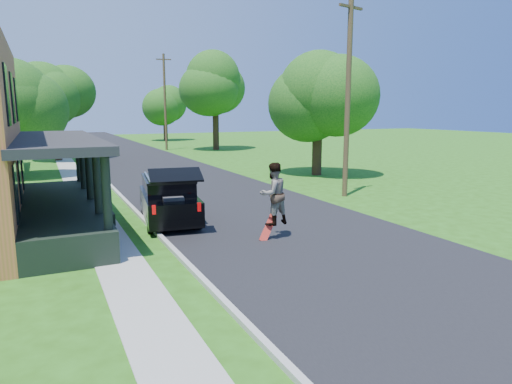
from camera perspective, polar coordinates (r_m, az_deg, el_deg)
name	(u,v)px	position (r m, az deg, el deg)	size (l,w,h in m)	color
ground	(321,248)	(13.71, 8.11, -6.94)	(140.00, 140.00, 0.00)	#265511
street	(159,170)	(32.00, -11.97, 2.74)	(8.00, 120.00, 0.02)	black
curb	(98,173)	(31.33, -19.20, 2.24)	(0.15, 120.00, 0.12)	#A6A6A1
sidewalk	(72,175)	(31.21, -22.02, 2.03)	(1.30, 120.00, 0.03)	#9E9E96
black_suv	(169,199)	(16.86, -10.84, -0.88)	(2.36, 4.86, 2.18)	black
skateboarder	(273,194)	(14.22, 2.16, -0.23)	(1.07, 0.90, 1.96)	black
skateboard	(268,229)	(14.34, 1.52, -4.64)	(0.69, 0.30, 0.87)	red
tree_left_mid	(12,98)	(30.22, -28.20, 10.33)	(6.21, 6.34, 7.46)	black
tree_left_far	(53,93)	(40.31, -24.01, 11.26)	(5.87, 5.88, 8.30)	black
tree_right_near	(318,92)	(28.92, 7.70, 12.31)	(5.91, 6.08, 7.84)	black
tree_right_mid	(215,82)	(47.76, -5.20, 13.56)	(6.59, 6.54, 10.31)	black
tree_right_far	(164,101)	(63.33, -11.39, 11.05)	(6.14, 6.37, 7.87)	black
utility_pole_near	(348,95)	(21.72, 11.42, 11.74)	(1.50, 0.48, 9.09)	#44321F
utility_pole_far	(165,101)	(47.96, -11.30, 11.06)	(1.48, 0.37, 9.59)	#44321F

